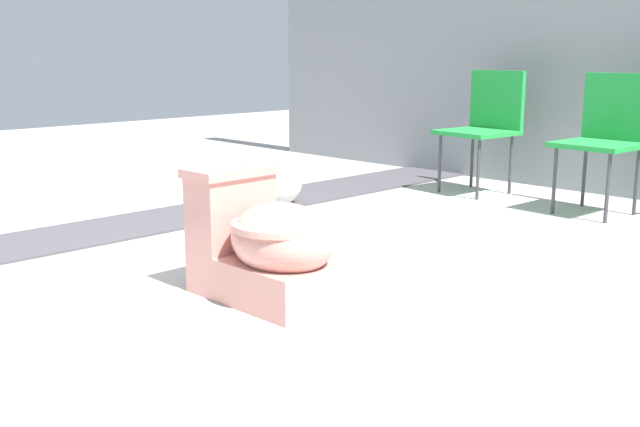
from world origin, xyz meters
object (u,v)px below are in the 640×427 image
toilet (266,245)px  boulder_far (274,184)px  folding_chair_left (486,118)px  boulder_near (253,191)px  folding_chair_middle (608,128)px

toilet → boulder_far: bearing=137.4°
folding_chair_left → boulder_near: (-0.63, -1.57, -0.39)m
folding_chair_middle → boulder_far: size_ratio=2.34×
boulder_far → toilet: bearing=-41.9°
toilet → boulder_near: toilet is taller
boulder_near → folding_chair_left: bearing=68.2°
folding_chair_middle → boulder_far: bearing=-46.1°
folding_chair_left → folding_chair_middle: 0.90m
folding_chair_middle → boulder_near: (-1.52, -1.49, -0.39)m
folding_chair_left → folding_chair_middle: size_ratio=1.00×
folding_chair_left → boulder_far: folding_chair_left is taller
boulder_far → folding_chair_middle: bearing=40.6°
folding_chair_left → boulder_near: bearing=-15.9°
boulder_near → boulder_far: 0.18m
folding_chair_middle → boulder_far: 2.06m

